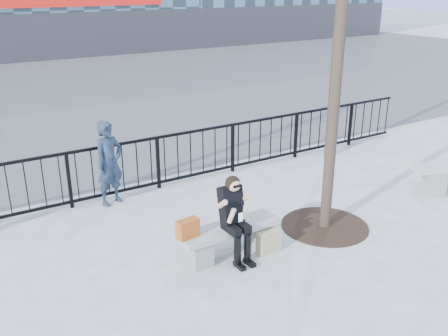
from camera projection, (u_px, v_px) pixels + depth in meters
ground at (229, 254)px, 7.80m from camera, size 120.00×120.00×0.00m
street_surface at (25, 88)px, 19.70m from camera, size 60.00×23.00×0.01m
railing at (149, 164)px, 9.99m from camera, size 14.00×0.06×1.10m
tree_grate at (324, 226)px, 8.66m from camera, size 1.50×1.50×0.02m
bench_main at (230, 237)px, 7.70m from camera, size 1.65×0.46×0.49m
seated_woman at (235, 219)px, 7.44m from camera, size 0.50×0.64×1.34m
handbag at (188, 229)px, 7.25m from camera, size 0.36×0.20×0.28m
shopping_bag at (269, 242)px, 7.78m from camera, size 0.39×0.15×0.37m
standing_man at (109, 163)px, 9.30m from camera, size 0.69×0.56×1.62m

